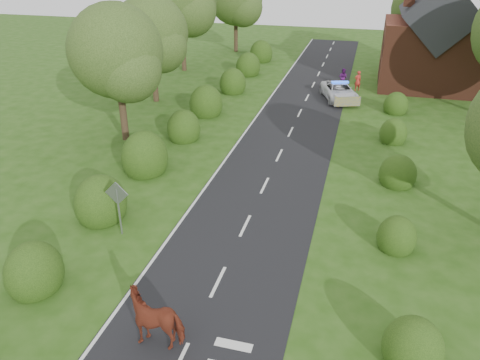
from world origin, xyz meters
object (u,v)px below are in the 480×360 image
(road_sign, at_px, (118,201))
(pedestrian_red, at_px, (358,81))
(pedestrian_purple, at_px, (343,77))
(cow, at_px, (158,319))
(police_van, at_px, (339,91))

(road_sign, height_order, pedestrian_red, road_sign)
(pedestrian_purple, bearing_deg, pedestrian_red, 163.52)
(road_sign, bearing_deg, cow, -51.63)
(police_van, bearing_deg, pedestrian_purple, 71.35)
(police_van, relative_size, pedestrian_red, 3.17)
(police_van, bearing_deg, pedestrian_red, 48.35)
(road_sign, relative_size, pedestrian_purple, 1.61)
(cow, relative_size, police_van, 0.41)
(police_van, xyz_separation_m, pedestrian_purple, (-0.02, 4.08, 0.11))
(cow, relative_size, pedestrian_red, 1.30)
(road_sign, distance_m, police_van, 23.41)
(cow, bearing_deg, road_sign, -148.59)
(cow, distance_m, pedestrian_red, 30.69)
(police_van, bearing_deg, cow, -116.21)
(cow, distance_m, pedestrian_purple, 31.51)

